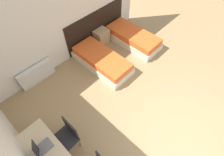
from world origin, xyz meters
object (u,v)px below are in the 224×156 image
object	(u,v)px
bed_near_window	(102,61)
bed_near_door	(133,38)
nightstand	(102,37)
laptop	(41,148)
chair_near_laptop	(66,136)

from	to	relation	value
bed_near_window	bed_near_door	size ratio (longest dim) A/B	1.00
nightstand	bed_near_door	bearing A→B (deg)	-46.09
nightstand	laptop	distance (m)	3.93
bed_near_window	laptop	bearing A→B (deg)	-156.06
bed_near_window	laptop	xyz separation A→B (m)	(-2.64, -1.17, 0.61)
bed_near_door	laptop	distance (m)	4.31
chair_near_laptop	laptop	size ratio (longest dim) A/B	2.71
bed_near_window	laptop	world-z (taller)	laptop
nightstand	laptop	world-z (taller)	laptop
bed_near_door	chair_near_laptop	xyz separation A→B (m)	(-3.63, -1.19, 0.29)
bed_near_door	nightstand	distance (m)	1.06
bed_near_door	laptop	world-z (taller)	laptop
bed_near_window	nightstand	xyz separation A→B (m)	(0.73, 0.76, 0.05)
nightstand	chair_near_laptop	bearing A→B (deg)	-146.00
bed_near_door	chair_near_laptop	size ratio (longest dim) A/B	2.12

